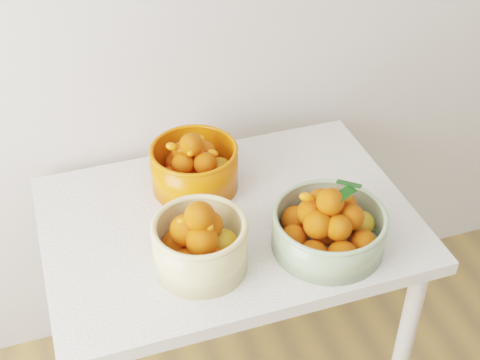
# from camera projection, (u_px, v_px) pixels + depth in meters

# --- Properties ---
(table) EXTENTS (1.00, 0.70, 0.75)m
(table) POSITION_uv_depth(u_px,v_px,m) (229.00, 243.00, 1.88)
(table) COLOR silver
(table) RESTS_ON ground
(bowl_cream) EXTENTS (0.25, 0.25, 0.20)m
(bowl_cream) POSITION_uv_depth(u_px,v_px,m) (200.00, 243.00, 1.63)
(bowl_cream) COLOR #D6C37E
(bowl_cream) RESTS_ON table
(bowl_green) EXTENTS (0.31, 0.31, 0.19)m
(bowl_green) POSITION_uv_depth(u_px,v_px,m) (329.00, 227.00, 1.70)
(bowl_green) COLOR gray
(bowl_green) RESTS_ON table
(bowl_orange) EXTENTS (0.32, 0.32, 0.18)m
(bowl_orange) POSITION_uv_depth(u_px,v_px,m) (194.00, 166.00, 1.89)
(bowl_orange) COLOR #D74907
(bowl_orange) RESTS_ON table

